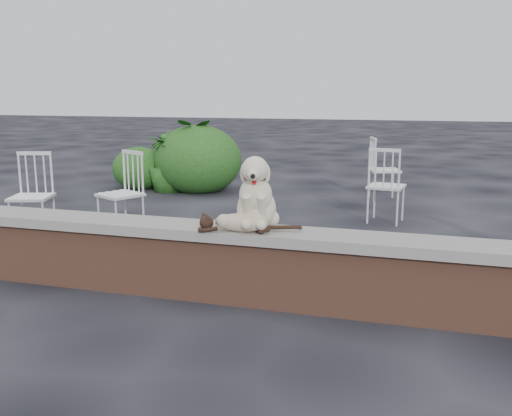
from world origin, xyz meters
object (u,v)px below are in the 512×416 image
(dog, at_px, (257,191))
(chair_a, at_px, (31,196))
(chair_e, at_px, (385,169))
(chair_b, at_px, (120,193))
(potted_plant_b, at_px, (166,161))
(cat, at_px, (240,222))
(chair_c, at_px, (386,185))
(potted_plant_a, at_px, (181,154))

(dog, xyz_separation_m, chair_a, (-2.96, 1.16, -0.40))
(chair_e, bearing_deg, chair_a, 116.37)
(chair_a, distance_m, chair_b, 0.96)
(chair_a, distance_m, potted_plant_b, 3.07)
(dog, xyz_separation_m, cat, (-0.08, -0.15, -0.21))
(cat, height_order, chair_a, chair_a)
(dog, bearing_deg, chair_c, 64.44)
(chair_b, bearing_deg, chair_a, -128.03)
(potted_plant_b, bearing_deg, chair_c, -18.66)
(chair_c, distance_m, chair_e, 1.51)
(dog, distance_m, cat, 0.27)
(chair_c, relative_size, chair_b, 1.00)
(chair_e, distance_m, potted_plant_a, 3.32)
(potted_plant_b, bearing_deg, dog, -56.70)
(chair_c, relative_size, potted_plant_b, 0.92)
(chair_b, bearing_deg, dog, -10.45)
(chair_a, bearing_deg, chair_c, 8.19)
(chair_b, distance_m, potted_plant_a, 2.99)
(dog, relative_size, chair_e, 0.61)
(chair_c, distance_m, potted_plant_a, 3.75)
(dog, distance_m, potted_plant_b, 5.06)
(chair_e, bearing_deg, chair_c, 168.05)
(chair_a, bearing_deg, dog, -39.60)
(dog, bearing_deg, potted_plant_b, 112.41)
(cat, distance_m, chair_b, 2.65)
(chair_b, height_order, potted_plant_a, potted_plant_a)
(chair_c, xyz_separation_m, chair_b, (-2.88, -1.45, 0.00))
(chair_c, xyz_separation_m, potted_plant_b, (-3.56, 1.20, 0.04))
(cat, height_order, chair_c, chair_c)
(chair_b, bearing_deg, potted_plant_a, 127.29)
(chair_a, bearing_deg, chair_e, 24.60)
(chair_c, bearing_deg, potted_plant_a, -15.02)
(cat, distance_m, chair_a, 3.17)
(chair_a, bearing_deg, potted_plant_a, 66.43)
(chair_c, xyz_separation_m, chair_a, (-3.75, -1.86, 0.00))
(chair_e, bearing_deg, dog, 155.08)
(chair_a, xyz_separation_m, potted_plant_a, (0.31, 3.35, 0.12))
(potted_plant_a, bearing_deg, chair_c, -23.46)
(cat, bearing_deg, chair_a, 144.69)
(chair_b, bearing_deg, chair_e, 73.47)
(chair_e, height_order, potted_plant_b, potted_plant_b)
(chair_c, xyz_separation_m, chair_e, (-0.12, 1.50, 0.00))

